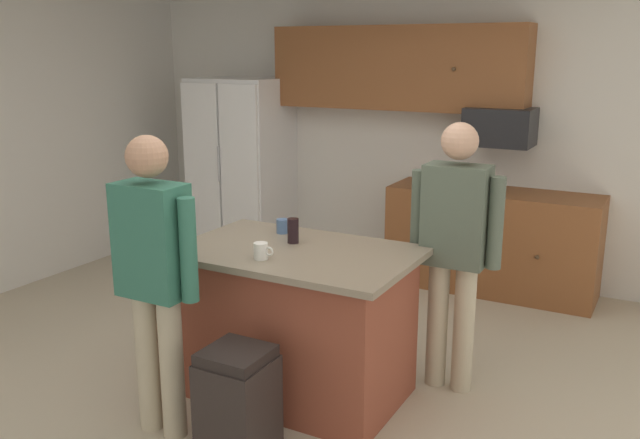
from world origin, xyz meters
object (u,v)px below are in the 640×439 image
Objects in this scene: mug_blue_stoneware at (261,251)px; trash_bin at (238,405)px; kitchen_island at (297,322)px; microwave_over_range at (500,127)px; person_guest_left at (154,268)px; person_guest_right at (455,240)px; refrigerator at (242,167)px; glass_short_whisky at (293,231)px; mug_ceramic_white at (283,226)px.

mug_blue_stoneware reaches higher than trash_bin.
kitchen_island is at bearing 96.38° from trash_bin.
person_guest_left is at bearing -107.33° from microwave_over_range.
person_guest_left is 1.78m from person_guest_right.
microwave_over_range is at bearing 2.60° from refrigerator.
kitchen_island is 2.33× the size of trash_bin.
refrigerator is 11.75× the size of glass_short_whisky.
kitchen_island reaches higher than trash_bin.
mug_blue_stoneware is 0.81× the size of glass_short_whisky.
refrigerator is at bearing 131.15° from glass_short_whisky.
person_guest_left reaches higher than mug_ceramic_white.
mug_blue_stoneware is at bearing -5.86° from person_guest_left.
mug_blue_stoneware is (-0.88, -0.78, 0.01)m from person_guest_right.
glass_short_whisky is at bearing 8.35° from person_guest_left.
trash_bin is (2.12, -3.09, -0.60)m from refrigerator.
mug_ceramic_white is at bearing -110.70° from microwave_over_range.
person_guest_right is at bearing 13.20° from mug_ceramic_white.
person_guest_left is 0.84m from trash_bin.
glass_short_whisky is at bearing -43.07° from mug_ceramic_white.
mug_ceramic_white is (-0.83, -2.19, -0.47)m from microwave_over_range.
microwave_over_range reaches higher than trash_bin.
person_guest_left reaches higher than mug_blue_stoneware.
mug_ceramic_white is at bearing 108.69° from trash_bin.
microwave_over_range is at bearing 77.12° from kitchen_island.
trash_bin is at bearing -78.74° from glass_short_whisky.
glass_short_whisky is (0.17, -0.16, 0.03)m from mug_ceramic_white.
trash_bin is (0.16, -0.49, -0.68)m from mug_blue_stoneware.
glass_short_whisky is 0.25× the size of trash_bin.
person_guest_right reaches higher than mug_blue_stoneware.
glass_short_whisky is at bearing -8.46° from person_guest_right.
kitchen_island is at bearing -0.00° from person_guest_left.
mug_blue_stoneware is at bearing -53.00° from refrigerator.
microwave_over_range is 2.83m from mug_blue_stoneware.
mug_ceramic_white is (1.77, -2.07, 0.07)m from refrigerator.
trash_bin is (0.17, -0.86, -0.71)m from glass_short_whisky.
trash_bin is (-0.48, -3.21, -1.15)m from microwave_over_range.
trash_bin is at bearing -55.54° from refrigerator.
person_guest_right is 14.06× the size of mug_ceramic_white.
glass_short_whisky reaches higher than kitchen_island.
refrigerator reaches higher than microwave_over_range.
person_guest_right is at bearing -32.60° from refrigerator.
person_guest_right is 1.10m from mug_ceramic_white.
person_guest_left is at bearing -62.60° from refrigerator.
person_guest_right is at bearing -13.82° from person_guest_left.
glass_short_whisky is at bearing 101.26° from trash_bin.
microwave_over_range is 2.01m from person_guest_right.
mug_ceramic_white reaches higher than trash_bin.
microwave_over_range is (2.60, 0.12, 0.54)m from refrigerator.
microwave_over_range is at bearing 74.51° from glass_short_whisky.
microwave_over_range reaches higher than mug_ceramic_white.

